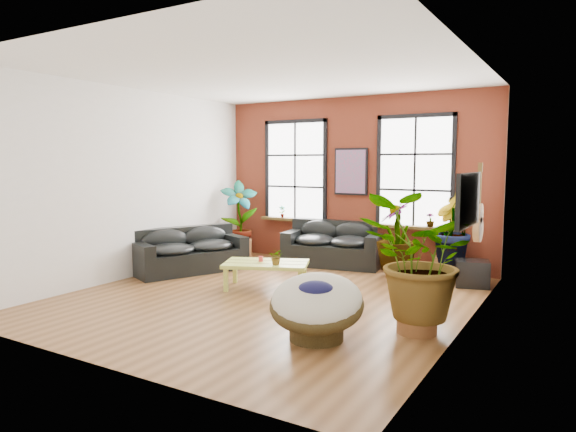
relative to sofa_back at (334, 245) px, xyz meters
The scene contains 19 objects.
room 3.06m from the sofa_back, 85.01° to the right, with size 6.04×6.54×3.54m.
sofa_back is the anchor object (origin of this frame).
sofa_left 2.99m from the sofa_back, 137.09° to the right, with size 1.71×2.35×0.86m.
coffee_table 2.43m from the sofa_back, 92.85° to the right, with size 1.61×1.28×0.54m.
papasan_chair 4.62m from the sofa_back, 67.09° to the right, with size 1.46×1.47×0.86m.
poster 1.58m from the sofa_back, 50.00° to the left, with size 0.74×0.06×0.98m.
tv_wall_unit 4.08m from the sofa_back, 35.93° to the right, with size 0.13×1.86×1.20m.
media_box 2.94m from the sofa_back, ahead, with size 0.65×0.59×0.46m.
pot_back_left 2.25m from the sofa_back, behind, with size 0.62×0.62×0.41m.
pot_back_right 2.35m from the sofa_back, ahead, with size 0.58×0.58×0.37m.
pot_right_wall 4.39m from the sofa_back, 50.67° to the right, with size 0.57×0.57×0.37m.
pot_mid 1.68m from the sofa_back, 19.40° to the right, with size 0.56×0.56×0.32m.
floor_plant_back_left 2.32m from the sofa_back, behind, with size 0.84×0.57×1.59m, color #134915.
floor_plant_back_right 2.42m from the sofa_back, ahead, with size 0.84×0.68×1.53m, color #134915.
floor_plant_right_wall 4.39m from the sofa_back, 51.00° to the right, with size 1.42×1.23×1.58m, color #134915.
floor_plant_mid 1.67m from the sofa_back, 19.01° to the right, with size 0.74×0.74×1.33m, color #134915.
table_plant 2.53m from the sofa_back, 86.48° to the right, with size 0.24×0.21×0.26m, color #134915.
sill_plant_left 1.56m from the sofa_back, behind, with size 0.14×0.10×0.27m, color #134915.
sill_plant_right 2.05m from the sofa_back, ahead, with size 0.15×0.15×0.27m, color #134915.
Camera 1 is at (4.34, -6.74, 2.15)m, focal length 32.00 mm.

